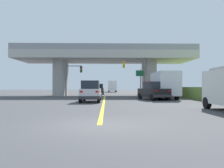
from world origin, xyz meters
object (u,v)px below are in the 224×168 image
(traffic_signal_nearside, at_px, (137,71))
(traffic_signal_farside, at_px, (72,75))
(suv_crossing, at_px, (154,91))
(sedan_oncoming, at_px, (99,89))
(suv_lead, at_px, (91,91))
(highway_sign, at_px, (141,77))
(semi_truck_distant, at_px, (112,86))
(box_truck, at_px, (163,85))

(traffic_signal_nearside, height_order, traffic_signal_farside, traffic_signal_nearside)
(suv_crossing, distance_m, sedan_oncoming, 19.04)
(suv_lead, height_order, highway_sign, highway_sign)
(suv_lead, height_order, sedan_oncoming, same)
(suv_crossing, relative_size, semi_truck_distant, 0.74)
(suv_crossing, distance_m, highway_sign, 10.09)
(suv_crossing, height_order, sedan_oncoming, same)
(suv_crossing, bearing_deg, highway_sign, 75.33)
(traffic_signal_nearside, bearing_deg, box_truck, -67.45)
(box_truck, distance_m, semi_truck_distant, 36.78)
(box_truck, distance_m, sedan_oncoming, 17.79)
(sedan_oncoming, bearing_deg, highway_sign, -49.49)
(suv_crossing, relative_size, highway_sign, 1.14)
(box_truck, relative_size, sedan_oncoming, 1.77)
(suv_crossing, height_order, box_truck, box_truck)
(sedan_oncoming, distance_m, semi_truck_distant, 20.94)
(suv_lead, distance_m, traffic_signal_farside, 12.49)
(suv_lead, xyz_separation_m, suv_crossing, (6.74, 3.19, 0.00))
(box_truck, relative_size, semi_truck_distant, 1.17)
(semi_truck_distant, bearing_deg, traffic_signal_farside, -102.74)
(sedan_oncoming, distance_m, traffic_signal_farside, 10.22)
(box_truck, bearing_deg, traffic_signal_farside, 151.77)
(suv_crossing, bearing_deg, traffic_signal_nearside, 81.31)
(traffic_signal_nearside, bearing_deg, suv_crossing, -84.20)
(semi_truck_distant, bearing_deg, highway_sign, -82.71)
(suv_lead, bearing_deg, traffic_signal_farside, 107.34)
(suv_crossing, xyz_separation_m, traffic_signal_farside, (-10.40, 8.54, 2.25))
(suv_crossing, relative_size, sedan_oncoming, 1.11)
(semi_truck_distant, bearing_deg, suv_crossing, -84.62)
(box_truck, bearing_deg, semi_truck_distant, 98.15)
(traffic_signal_farside, height_order, semi_truck_distant, traffic_signal_farside)
(traffic_signal_nearside, bearing_deg, highway_sign, 68.09)
(traffic_signal_farside, distance_m, semi_truck_distant, 30.77)
(suv_crossing, bearing_deg, sedan_oncoming, 96.23)
(sedan_oncoming, xyz_separation_m, semi_truck_distant, (3.11, 20.70, 0.62))
(box_truck, height_order, traffic_signal_nearside, traffic_signal_nearside)
(suv_crossing, height_order, semi_truck_distant, semi_truck_distant)
(suv_lead, relative_size, box_truck, 0.60)
(suv_lead, distance_m, box_truck, 9.89)
(traffic_signal_nearside, distance_m, semi_truck_distant, 30.87)
(semi_truck_distant, bearing_deg, suv_lead, -94.28)
(suv_lead, distance_m, highway_sign, 14.87)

